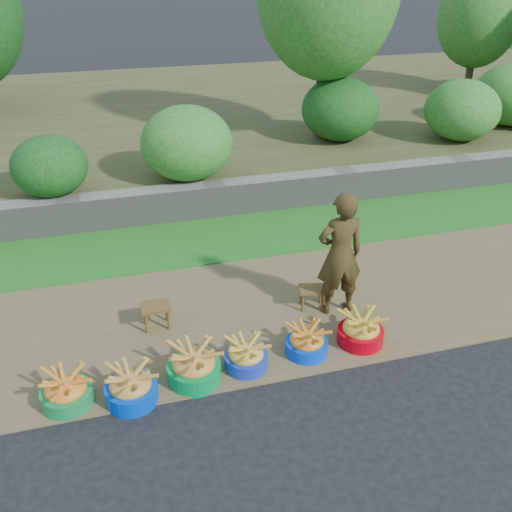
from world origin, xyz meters
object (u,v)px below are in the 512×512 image
object	(u,v)px
basin_d	(246,356)
basin_f	(361,330)
basin_c	(194,366)
basin_b	(131,387)
basin_e	(307,342)
basin_a	(66,391)
vendor_woman	(340,255)
stool_left	(156,310)
stool_right	(312,292)

from	to	relation	value
basin_d	basin_f	size ratio (longest dim) A/B	0.90
basin_c	basin_d	bearing A→B (deg)	4.52
basin_b	basin_d	world-z (taller)	basin_b
basin_e	basin_b	bearing A→B (deg)	-173.25
basin_d	basin_e	xyz separation A→B (m)	(0.69, 0.05, 0.00)
basin_c	basin_f	size ratio (longest dim) A/B	1.07
basin_a	vendor_woman	bearing A→B (deg)	14.08
basin_f	vendor_woman	bearing A→B (deg)	91.68
basin_b	basin_d	distance (m)	1.20
basin_d	basin_e	size ratio (longest dim) A/B	0.99
basin_f	stool_left	xyz separation A→B (m)	(-2.13, 0.89, 0.08)
basin_c	basin_e	distance (m)	1.24
basin_a	stool_left	size ratio (longest dim) A/B	1.49
basin_d	stool_right	world-z (taller)	basin_d
basin_d	basin_f	distance (m)	1.32
basin_b	stool_right	world-z (taller)	basin_b
vendor_woman	basin_c	bearing A→B (deg)	22.29
basin_b	basin_f	world-z (taller)	basin_f
vendor_woman	basin_f	bearing A→B (deg)	91.70
basin_e	stool_right	distance (m)	0.88
basin_f	vendor_woman	world-z (taller)	vendor_woman
basin_b	basin_d	xyz separation A→B (m)	(1.19, 0.17, -0.02)
basin_b	basin_f	size ratio (longest dim) A/B	1.00
basin_a	basin_e	bearing A→B (deg)	2.52
basin_b	basin_a	bearing A→B (deg)	169.30
stool_left	basin_c	bearing A→B (deg)	-75.69
basin_a	basin_c	bearing A→B (deg)	0.69
basin_c	basin_d	size ratio (longest dim) A/B	1.20
basin_b	vendor_woman	size ratio (longest dim) A/B	0.33
basin_e	vendor_woman	bearing A→B (deg)	47.22
basin_a	basin_f	bearing A→B (deg)	2.29
basin_c	basin_f	distance (m)	1.88
basin_f	stool_right	distance (m)	0.83
basin_c	vendor_woman	size ratio (longest dim) A/B	0.36
basin_c	stool_right	size ratio (longest dim) A/B	1.56
vendor_woman	basin_b	bearing A→B (deg)	19.65
basin_e	stool_left	distance (m)	1.75
basin_d	stool_left	size ratio (longest dim) A/B	1.38
basin_a	basin_c	size ratio (longest dim) A/B	0.90
basin_c	basin_d	distance (m)	0.56
basin_b	stool_left	size ratio (longest dim) A/B	1.54
basin_b	basin_f	xyz separation A→B (m)	(2.51, 0.24, 0.00)
basin_c	stool_left	bearing A→B (deg)	104.31
basin_b	basin_f	distance (m)	2.52
basin_a	stool_left	world-z (taller)	basin_a
basin_f	basin_d	bearing A→B (deg)	-177.16
basin_c	basin_d	xyz separation A→B (m)	(0.56, 0.04, -0.03)
basin_c	basin_f	xyz separation A→B (m)	(1.88, 0.11, -0.01)
stool_right	basin_b	bearing A→B (deg)	-155.42
basin_d	stool_right	size ratio (longest dim) A/B	1.30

